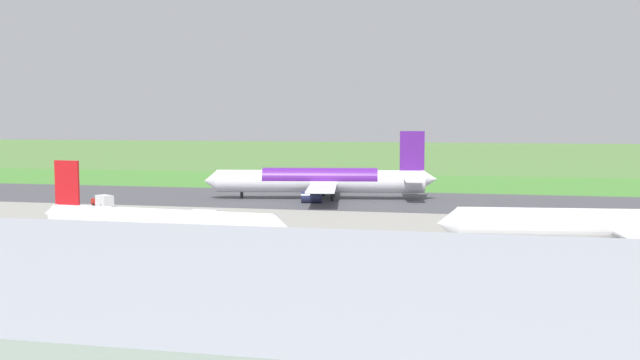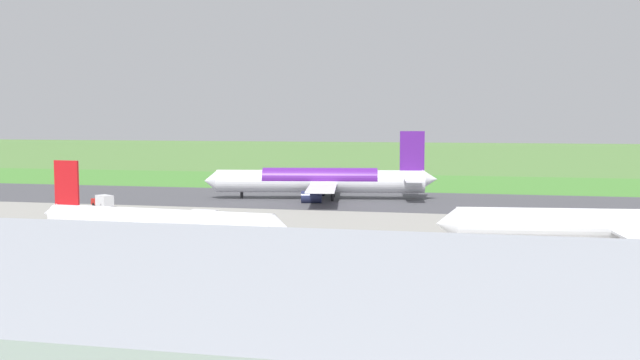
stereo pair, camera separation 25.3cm
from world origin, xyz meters
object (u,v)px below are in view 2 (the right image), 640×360
object	(u,v)px
service_car_followme	(132,216)
no_stopping_sign	(417,181)
service_truck_fuel	(103,201)
traffic_cone_orange	(405,186)
airliner_parked_near	(622,226)
airliner_parked_mid	(157,221)
airliner_main	(322,181)

from	to	relation	value
service_car_followme	no_stopping_sign	world-z (taller)	no_stopping_sign
service_truck_fuel	traffic_cone_orange	world-z (taller)	service_truck_fuel
airliner_parked_near	service_car_followme	world-z (taller)	airliner_parked_near
airliner_parked_mid	service_car_followme	distance (m)	26.08
airliner_main	service_car_followme	world-z (taller)	airliner_main
airliner_main	airliner_parked_near	bearing A→B (deg)	133.76
airliner_parked_near	service_truck_fuel	xyz separation A→B (m)	(96.63, -32.51, -2.61)
service_car_followme	no_stopping_sign	distance (m)	87.82
airliner_parked_near	airliner_parked_mid	xyz separation A→B (m)	(66.47, 5.50, -0.68)
airliner_parked_near	service_truck_fuel	size ratio (longest dim) A/B	8.26
no_stopping_sign	traffic_cone_orange	xyz separation A→B (m)	(3.41, -0.61, -1.46)
airliner_main	airliner_parked_near	distance (m)	79.42
airliner_main	service_car_followme	distance (m)	49.54
airliner_parked_near	no_stopping_sign	distance (m)	97.40
airliner_main	no_stopping_sign	size ratio (longest dim) A/B	18.28
airliner_parked_near	airliner_parked_mid	size ratio (longest dim) A/B	1.20
airliner_parked_mid	service_truck_fuel	xyz separation A→B (m)	(30.16, -38.01, -1.92)
airliner_parked_near	airliner_parked_mid	distance (m)	66.70
airliner_main	airliner_parked_mid	size ratio (longest dim) A/B	1.29
no_stopping_sign	service_car_followme	bearing A→B (deg)	58.56
no_stopping_sign	service_truck_fuel	bearing A→B (deg)	43.62
airliner_parked_near	service_car_followme	bearing A→B (deg)	-10.89
service_car_followme	airliner_parked_near	bearing A→B (deg)	169.11
airliner_parked_near	airliner_parked_mid	world-z (taller)	airliner_parked_near
airliner_main	service_truck_fuel	size ratio (longest dim) A/B	8.86
airliner_parked_near	service_car_followme	size ratio (longest dim) A/B	11.01
airliner_parked_near	traffic_cone_orange	xyz separation A→B (m)	(39.08, -91.21, -3.73)
airliner_parked_mid	service_car_followme	bearing A→B (deg)	-54.68
airliner_parked_mid	service_car_followme	world-z (taller)	airliner_parked_mid
no_stopping_sign	traffic_cone_orange	bearing A→B (deg)	-10.10
service_truck_fuel	airliner_main	bearing A→B (deg)	-149.21
airliner_parked_near	traffic_cone_orange	bearing A→B (deg)	-66.81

